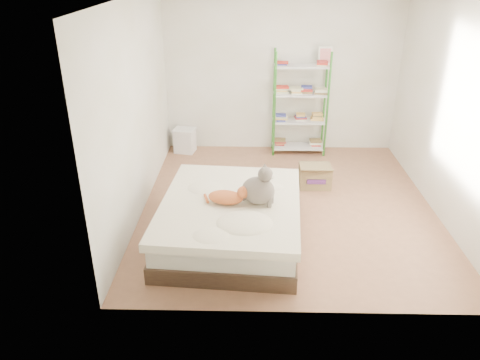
{
  "coord_description": "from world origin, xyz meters",
  "views": [
    {
      "loc": [
        -0.51,
        -5.51,
        3.0
      ],
      "look_at": [
        -0.62,
        -0.55,
        0.62
      ],
      "focal_mm": 35.0,
      "sensor_mm": 36.0,
      "label": 1
    }
  ],
  "objects_px": {
    "orange_cat": "(226,196)",
    "grey_cat": "(258,185)",
    "bed": "(231,220)",
    "shelf_unit": "(301,104)",
    "cardboard_box": "(315,176)",
    "white_bin": "(185,140)"
  },
  "relations": [
    {
      "from": "bed",
      "to": "grey_cat",
      "type": "height_order",
      "value": "grey_cat"
    },
    {
      "from": "bed",
      "to": "shelf_unit",
      "type": "xyz_separation_m",
      "value": [
        1.03,
        2.73,
        0.59
      ]
    },
    {
      "from": "grey_cat",
      "to": "cardboard_box",
      "type": "relative_size",
      "value": 1.03
    },
    {
      "from": "orange_cat",
      "to": "cardboard_box",
      "type": "height_order",
      "value": "orange_cat"
    },
    {
      "from": "orange_cat",
      "to": "shelf_unit",
      "type": "height_order",
      "value": "shelf_unit"
    },
    {
      "from": "bed",
      "to": "orange_cat",
      "type": "xyz_separation_m",
      "value": [
        -0.05,
        -0.05,
        0.34
      ]
    },
    {
      "from": "bed",
      "to": "grey_cat",
      "type": "distance_m",
      "value": 0.57
    },
    {
      "from": "shelf_unit",
      "to": "bed",
      "type": "bearing_deg",
      "value": -110.63
    },
    {
      "from": "cardboard_box",
      "to": "white_bin",
      "type": "height_order",
      "value": "white_bin"
    },
    {
      "from": "white_bin",
      "to": "shelf_unit",
      "type": "bearing_deg",
      "value": 0.93
    },
    {
      "from": "orange_cat",
      "to": "white_bin",
      "type": "xyz_separation_m",
      "value": [
        -0.83,
        2.75,
        -0.38
      ]
    },
    {
      "from": "grey_cat",
      "to": "cardboard_box",
      "type": "xyz_separation_m",
      "value": [
        0.84,
        1.46,
        -0.56
      ]
    },
    {
      "from": "orange_cat",
      "to": "grey_cat",
      "type": "relative_size",
      "value": 1.03
    },
    {
      "from": "grey_cat",
      "to": "shelf_unit",
      "type": "relative_size",
      "value": 0.26
    },
    {
      "from": "grey_cat",
      "to": "shelf_unit",
      "type": "distance_m",
      "value": 2.86
    },
    {
      "from": "bed",
      "to": "white_bin",
      "type": "xyz_separation_m",
      "value": [
        -0.88,
        2.7,
        -0.04
      ]
    },
    {
      "from": "orange_cat",
      "to": "grey_cat",
      "type": "xyz_separation_m",
      "value": [
        0.36,
        0.01,
        0.13
      ]
    },
    {
      "from": "grey_cat",
      "to": "white_bin",
      "type": "xyz_separation_m",
      "value": [
        -1.19,
        2.73,
        -0.52
      ]
    },
    {
      "from": "bed",
      "to": "cardboard_box",
      "type": "height_order",
      "value": "bed"
    },
    {
      "from": "orange_cat",
      "to": "cardboard_box",
      "type": "bearing_deg",
      "value": 61.0
    },
    {
      "from": "shelf_unit",
      "to": "white_bin",
      "type": "distance_m",
      "value": 2.01
    },
    {
      "from": "shelf_unit",
      "to": "cardboard_box",
      "type": "bearing_deg",
      "value": -84.68
    }
  ]
}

